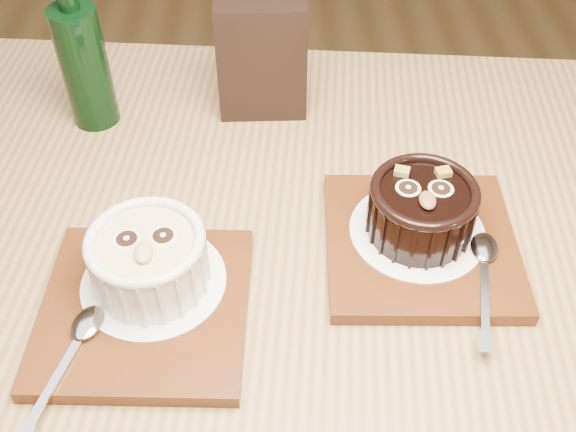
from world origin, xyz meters
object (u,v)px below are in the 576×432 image
ramekin_white (149,258)px  green_bottle (84,62)px  ramekin_dark (422,207)px  tray_right (420,244)px  condiment_stand (262,56)px  tray_left (145,309)px  table (293,341)px

ramekin_white → green_bottle: (-0.10, 0.26, 0.03)m
ramekin_dark → green_bottle: 0.40m
tray_right → condiment_stand: (-0.15, 0.23, 0.06)m
tray_left → tray_right: size_ratio=1.00×
table → condiment_stand: (-0.03, 0.28, 0.16)m
table → ramekin_dark: size_ratio=12.64×
tray_left → ramekin_white: ramekin_white is taller
table → ramekin_white: ramekin_white is taller
green_bottle → tray_left: bearing=-72.4°
table → tray_left: size_ratio=7.07×
tray_right → condiment_stand: 0.29m
ramekin_dark → green_bottle: green_bottle is taller
ramekin_dark → tray_right: bearing=-68.6°
tray_right → ramekin_dark: size_ratio=1.79×
tray_left → green_bottle: bearing=107.6°
ramekin_dark → condiment_stand: 0.27m
tray_left → ramekin_dark: (0.25, 0.08, 0.04)m
table → ramekin_white: 0.19m
tray_right → table: bearing=-161.6°
ramekin_white → tray_left: bearing=-110.5°
tray_left → green_bottle: green_bottle is taller
condiment_stand → ramekin_white: bearing=-109.5°
table → condiment_stand: 0.32m
condiment_stand → green_bottle: (-0.20, -0.02, 0.01)m
ramekin_white → green_bottle: size_ratio=0.52×
table → condiment_stand: bearing=95.6°
table → tray_left: 0.17m
green_bottle → ramekin_white: bearing=-69.7°
tray_left → condiment_stand: condiment_stand is taller
tray_left → table: bearing=12.2°
green_bottle → tray_right: bearing=-32.0°
table → tray_left: (-0.13, -0.03, 0.10)m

